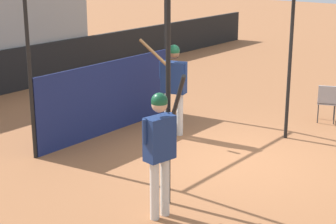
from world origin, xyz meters
TOP-DOWN VIEW (x-y plane):
  - ground_plane at (0.00, 0.00)m, footprint 60.00×60.00m
  - batting_cage at (-0.22, 2.39)m, footprint 3.89×3.13m
  - player_batter at (0.42, 1.69)m, footprint 0.58×0.86m
  - player_waiting at (-2.55, -0.36)m, footprint 0.77×0.47m
  - folding_chair at (3.17, -0.39)m, footprint 0.52×0.52m

SIDE VIEW (x-z plane):
  - ground_plane at x=0.00m, z-range 0.00..0.00m
  - folding_chair at x=3.17m, z-range 0.10..0.94m
  - player_waiting at x=-2.55m, z-range 0.07..2.13m
  - player_batter at x=0.42m, z-range 0.15..2.12m
  - batting_cage at x=-0.22m, z-range -0.28..2.78m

